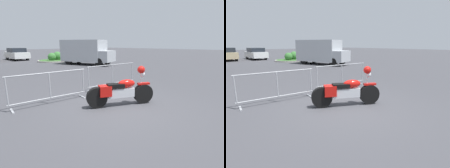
% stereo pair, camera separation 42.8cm
% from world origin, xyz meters
% --- Properties ---
extents(ground_plane, '(120.00, 120.00, 0.00)m').
position_xyz_m(ground_plane, '(0.00, 0.00, 0.00)').
color(ground_plane, '#424247').
extents(motorcycle, '(2.04, 1.26, 1.27)m').
position_xyz_m(motorcycle, '(0.12, 0.12, 0.48)').
color(motorcycle, black).
rests_on(motorcycle, ground).
extents(crowd_barrier_near, '(2.57, 0.77, 1.07)m').
position_xyz_m(crowd_barrier_near, '(-1.38, 1.94, 0.56)').
color(crowd_barrier_near, '#9EA0A5').
rests_on(crowd_barrier_near, ground).
extents(crowd_barrier_far, '(2.57, 0.77, 1.07)m').
position_xyz_m(crowd_barrier_far, '(1.62, 1.94, 0.56)').
color(crowd_barrier_far, '#9EA0A5').
rests_on(crowd_barrier_far, ground).
extents(delivery_van, '(3.51, 5.36, 2.31)m').
position_xyz_m(delivery_van, '(6.53, 10.11, 1.24)').
color(delivery_van, '#B2B7BC').
rests_on(delivery_van, ground).
extents(parked_car_tan, '(1.85, 4.44, 1.50)m').
position_xyz_m(parked_car_tan, '(0.41, 20.74, 0.76)').
color(parked_car_tan, tan).
rests_on(parked_car_tan, ground).
extents(parked_car_white, '(1.79, 4.28, 1.45)m').
position_xyz_m(parked_car_white, '(3.60, 20.14, 0.73)').
color(parked_car_white, white).
rests_on(parked_car_white, ground).
extents(planter_island, '(3.45, 3.45, 1.07)m').
position_xyz_m(planter_island, '(5.93, 15.18, 0.30)').
color(planter_island, '#ADA89E').
rests_on(planter_island, ground).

